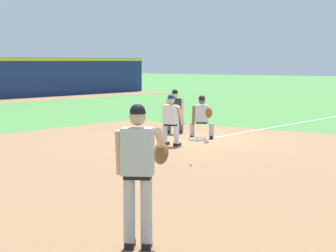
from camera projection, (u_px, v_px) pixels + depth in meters
The scene contains 9 objects.
ground_plane at pixel (198, 141), 19.66m from camera, with size 160.00×160.00×0.00m, color #47843D.
infield_dirt_patch at pixel (180, 173), 14.00m from camera, with size 18.00×18.00×0.01m, color #936B47.
foul_line_stripe at pixel (293, 124), 24.78m from camera, with size 12.86×0.10×0.00m, color white.
first_base_bag at pixel (198, 139), 19.66m from camera, with size 0.38×0.38×0.09m, color white.
baseball at pixel (191, 164), 14.94m from camera, with size 0.07×0.07×0.07m, color white.
pitcher at pixel (139, 167), 8.28m from camera, with size 0.84×0.58×1.86m.
first_baseman at pixel (202, 115), 20.02m from camera, with size 0.82×1.03×1.34m.
baserunner at pixel (171, 118), 18.41m from camera, with size 0.45×0.60×1.46m.
umpire at pixel (175, 109), 21.58m from camera, with size 0.64×0.68×1.46m.
Camera 1 is at (-16.14, -11.01, 2.40)m, focal length 70.00 mm.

